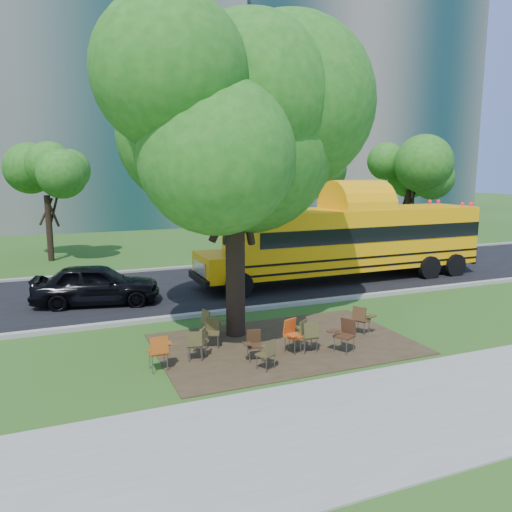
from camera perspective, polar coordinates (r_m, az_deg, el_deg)
name	(u,v)px	position (r m, az deg, el deg)	size (l,w,h in m)	color
ground	(245,343)	(14.25, -1.29, -9.95)	(160.00, 160.00, 0.00)	#2A571B
sidewalk	(339,426)	(10.13, 9.45, -18.61)	(60.00, 4.00, 0.04)	gray
dirt_patch	(285,344)	(14.18, 3.28, -9.99)	(7.00, 4.50, 0.03)	#382819
asphalt_road	(184,289)	(20.67, -8.25, -3.70)	(80.00, 8.00, 0.04)	black
kerb_near	(213,313)	(16.93, -4.94, -6.51)	(80.00, 0.25, 0.14)	gray
kerb_far	(163,269)	(24.57, -10.58, -1.49)	(80.00, 0.25, 0.14)	gray
building_main	(3,95)	(49.03, -26.91, 16.04)	(38.00, 16.00, 22.00)	slate
building_right	(324,100)	(58.65, 7.74, 17.27)	(30.00, 16.00, 25.00)	gray
bg_tree_2	(46,182)	(28.54, -22.88, 7.84)	(4.80, 4.80, 6.62)	black
bg_tree_3	(287,166)	(29.44, 3.56, 10.22)	(5.60, 5.60, 7.84)	black
bg_tree_4	(409,178)	(32.92, 17.13, 8.57)	(5.00, 5.00, 6.85)	black
main_tree	(234,122)	(14.18, -2.50, 15.01)	(7.11, 7.11, 9.68)	black
school_bus	(353,239)	(22.38, 11.04, 1.95)	(12.93, 3.03, 3.15)	#FFA708
chair_0	(159,349)	(12.43, -10.97, -10.38)	(0.59, 0.53, 0.91)	#A44611
chair_1	(195,342)	(12.92, -6.93, -9.75)	(0.61, 0.48, 0.82)	#413B1C
chair_2	(268,351)	(12.27, 1.34, -10.85)	(0.54, 0.63, 0.79)	#4A3E20
chair_3	(253,342)	(12.88, -0.29, -9.82)	(0.59, 0.47, 0.79)	#3D2715
chair_4	(310,333)	(13.41, 6.20, -8.79)	(0.61, 0.53, 0.90)	#45401E
chair_5	(292,333)	(13.38, 4.19, -8.73)	(0.63, 0.70, 0.92)	#C34914
chair_6	(345,332)	(13.57, 10.10, -8.56)	(0.75, 0.63, 0.93)	#422617
chair_7	(362,317)	(15.04, 11.97, -6.87)	(0.74, 0.59, 0.89)	#4D321B
chair_8	(200,340)	(13.06, -6.44, -9.48)	(0.56, 0.71, 0.83)	#4B4120
chair_9	(211,330)	(13.83, -5.13, -8.38)	(0.66, 0.52, 0.82)	#463E1E
chair_10	(210,321)	(14.45, -5.28, -7.43)	(0.63, 0.60, 0.88)	#4D4521
chair_11	(300,332)	(13.58, 5.03, -8.61)	(0.58, 0.74, 0.87)	#44411D
black_car	(97,284)	(18.85, -17.76, -3.11)	(1.78, 4.43, 1.51)	black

